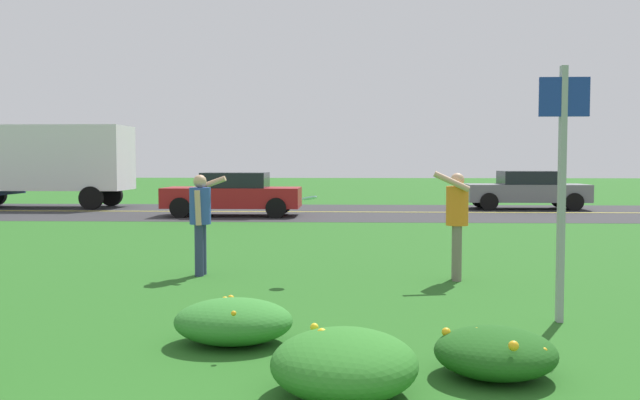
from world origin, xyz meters
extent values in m
plane|color=#26601E|center=(0.00, 11.24, 0.00)|extent=(120.00, 120.00, 0.00)
cube|color=#2D2D30|center=(0.00, 22.47, 0.00)|extent=(120.00, 8.32, 0.01)
cube|color=yellow|center=(0.00, 22.47, 0.01)|extent=(120.00, 0.16, 0.00)
ellipsoid|color=#1E5619|center=(1.19, 3.63, 0.21)|extent=(1.04, 1.02, 0.41)
sphere|color=gold|center=(0.79, 3.77, 0.34)|extent=(0.08, 0.08, 0.08)
sphere|color=gold|center=(1.53, 3.37, 0.30)|extent=(0.05, 0.05, 0.05)
sphere|color=gold|center=(1.02, 3.95, 0.23)|extent=(0.06, 0.06, 0.06)
sphere|color=gold|center=(1.44, 4.03, 0.25)|extent=(0.09, 0.09, 0.09)
sphere|color=gold|center=(1.24, 3.18, 0.38)|extent=(0.08, 0.08, 0.08)
sphere|color=gold|center=(1.05, 3.70, 0.37)|extent=(0.07, 0.07, 0.07)
ellipsoid|color=#337F2D|center=(-1.23, 4.59, 0.23)|extent=(1.20, 0.99, 0.45)
sphere|color=gold|center=(-1.14, 4.10, 0.42)|extent=(0.05, 0.05, 0.05)
sphere|color=gold|center=(-1.34, 4.76, 0.41)|extent=(0.07, 0.07, 0.07)
sphere|color=gold|center=(-0.93, 4.26, 0.28)|extent=(0.08, 0.08, 0.08)
sphere|color=gold|center=(-0.84, 4.69, 0.30)|extent=(0.06, 0.06, 0.06)
sphere|color=gold|center=(-1.33, 5.01, 0.37)|extent=(0.07, 0.07, 0.07)
sphere|color=gold|center=(-0.97, 5.03, 0.30)|extent=(0.06, 0.06, 0.06)
sphere|color=gold|center=(-1.10, 4.72, 0.29)|extent=(0.06, 0.06, 0.06)
ellipsoid|color=#2D7526|center=(-0.09, 3.07, 0.26)|extent=(1.16, 1.24, 0.52)
sphere|color=yellow|center=(-0.35, 3.56, 0.42)|extent=(0.07, 0.07, 0.07)
sphere|color=yellow|center=(-0.44, 2.88, 0.35)|extent=(0.07, 0.07, 0.07)
sphere|color=yellow|center=(-0.47, 3.11, 0.33)|extent=(0.07, 0.07, 0.07)
sphere|color=yellow|center=(-0.27, 3.16, 0.48)|extent=(0.08, 0.08, 0.08)
sphere|color=yellow|center=(-0.11, 2.75, 0.30)|extent=(0.09, 0.09, 0.09)
sphere|color=yellow|center=(-0.23, 2.90, 0.31)|extent=(0.09, 0.09, 0.09)
cube|color=#93969B|center=(2.34, 5.68, 1.45)|extent=(0.07, 0.10, 2.91)
cube|color=navy|center=(2.34, 5.65, 2.56)|extent=(0.56, 0.03, 0.44)
cylinder|color=#2D4C9E|center=(-2.46, 8.69, 1.12)|extent=(0.34, 0.34, 0.59)
sphere|color=tan|center=(-2.46, 8.69, 1.51)|extent=(0.21, 0.21, 0.21)
cylinder|color=navy|center=(-2.46, 8.78, 0.41)|extent=(0.14, 0.14, 0.83)
cylinder|color=navy|center=(-2.47, 8.61, 0.41)|extent=(0.14, 0.14, 0.83)
cylinder|color=tan|center=(-2.35, 8.88, 1.47)|extent=(0.56, 0.13, 0.27)
cylinder|color=tan|center=(-2.46, 8.50, 1.10)|extent=(0.12, 0.10, 0.56)
cylinder|color=orange|center=(1.58, 8.42, 1.15)|extent=(0.34, 0.34, 0.60)
sphere|color=tan|center=(1.58, 8.42, 1.55)|extent=(0.21, 0.21, 0.21)
cylinder|color=#726B5B|center=(1.58, 8.34, 0.43)|extent=(0.14, 0.14, 0.85)
cylinder|color=#726B5B|center=(1.59, 8.51, 0.43)|extent=(0.14, 0.14, 0.85)
cylinder|color=tan|center=(1.47, 8.23, 1.53)|extent=(0.56, 0.13, 0.32)
cylinder|color=tan|center=(1.58, 8.62, 1.13)|extent=(0.12, 0.10, 0.57)
cylinder|color=#ADD6E5|center=(-0.69, 8.37, 1.27)|extent=(0.24, 0.23, 0.09)
torus|color=#ADD6E5|center=(-0.69, 8.37, 1.26)|extent=(0.24, 0.23, 0.10)
cube|color=slate|center=(6.58, 24.34, 0.62)|extent=(4.50, 1.82, 0.66)
cube|color=black|center=(6.68, 24.34, 1.19)|extent=(2.10, 1.64, 0.52)
cylinder|color=black|center=(5.03, 23.45, 0.33)|extent=(0.66, 0.22, 0.66)
cylinder|color=black|center=(5.03, 25.23, 0.33)|extent=(0.66, 0.22, 0.66)
cylinder|color=black|center=(8.13, 23.45, 0.33)|extent=(0.66, 0.22, 0.66)
cylinder|color=black|center=(8.13, 25.23, 0.33)|extent=(0.66, 0.22, 0.66)
cube|color=maroon|center=(-4.00, 20.60, 0.62)|extent=(4.50, 1.82, 0.66)
cube|color=black|center=(-3.90, 20.60, 1.19)|extent=(2.10, 1.64, 0.52)
cylinder|color=black|center=(-5.55, 19.71, 0.33)|extent=(0.66, 0.22, 0.66)
cylinder|color=black|center=(-5.55, 21.49, 0.33)|extent=(0.66, 0.22, 0.66)
cylinder|color=black|center=(-2.45, 19.71, 0.33)|extent=(0.66, 0.22, 0.66)
cylinder|color=black|center=(-2.45, 21.49, 0.33)|extent=(0.66, 0.22, 0.66)
cube|color=silver|center=(-11.10, 24.34, 1.95)|extent=(4.60, 2.30, 2.50)
cylinder|color=black|center=(-9.82, 23.24, 0.44)|extent=(0.88, 0.26, 0.88)
cylinder|color=black|center=(-9.82, 25.44, 0.44)|extent=(0.88, 0.26, 0.88)
camera|label=1|loc=(-0.04, -2.26, 1.85)|focal=38.85mm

